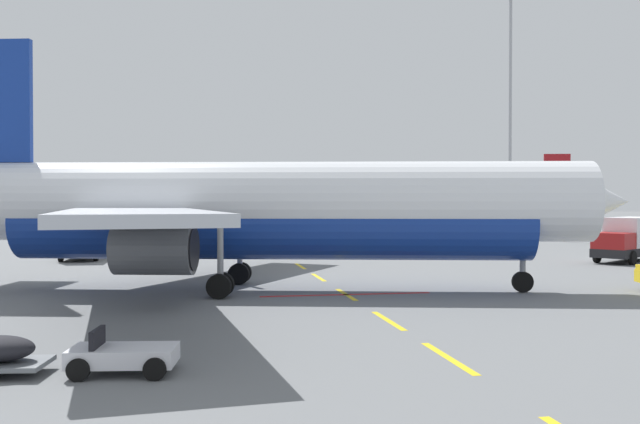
% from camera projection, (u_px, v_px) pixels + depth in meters
% --- Properties ---
extents(ground, '(400.00, 400.00, 0.00)m').
position_uv_depth(ground, '(574.00, 257.00, 53.69)').
color(ground, slate).
extents(apron_paint_markings, '(8.00, 97.44, 0.01)m').
position_uv_depth(apron_paint_markings, '(295.00, 263.00, 48.42)').
color(apron_paint_markings, yellow).
rests_on(apron_paint_markings, ground).
extents(airliner_foreground, '(34.53, 33.72, 12.20)m').
position_uv_depth(airliner_foreground, '(260.00, 209.00, 33.44)').
color(airliner_foreground, white).
rests_on(airliner_foreground, ground).
extents(airliner_mid_left, '(30.99, 31.15, 10.93)m').
position_uv_depth(airliner_mid_left, '(4.00, 206.00, 100.88)').
color(airliner_mid_left, silver).
rests_on(airliner_mid_left, ground).
extents(airliner_far_center, '(35.09, 34.14, 12.47)m').
position_uv_depth(airliner_far_center, '(477.00, 202.00, 122.48)').
color(airliner_far_center, silver).
rests_on(airliner_far_center, ground).
extents(catering_truck, '(2.74, 7.03, 3.14)m').
position_uv_depth(catering_truck, '(83.00, 237.00, 51.54)').
color(catering_truck, black).
rests_on(catering_truck, ground).
extents(fuel_service_truck, '(7.11, 5.99, 3.14)m').
position_uv_depth(fuel_service_truck, '(628.00, 238.00, 49.40)').
color(fuel_service_truck, black).
rests_on(fuel_service_truck, ground).
extents(apron_light_mast_far, '(1.80, 1.80, 28.55)m').
position_uv_depth(apron_light_mast_far, '(510.00, 85.00, 78.80)').
color(apron_light_mast_far, slate).
rests_on(apron_light_mast_far, ground).
extents(terminal_satellite, '(72.85, 19.18, 12.66)m').
position_uv_depth(terminal_satellite, '(251.00, 195.00, 165.95)').
color(terminal_satellite, gray).
rests_on(terminal_satellite, ground).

